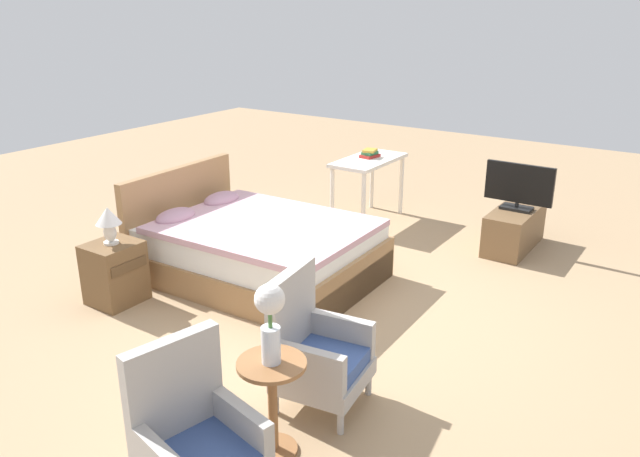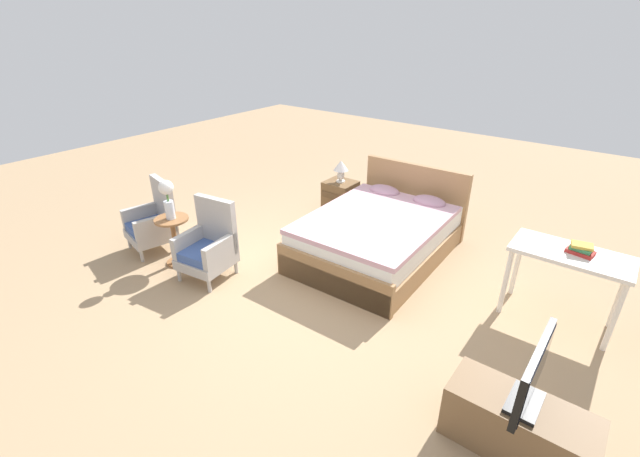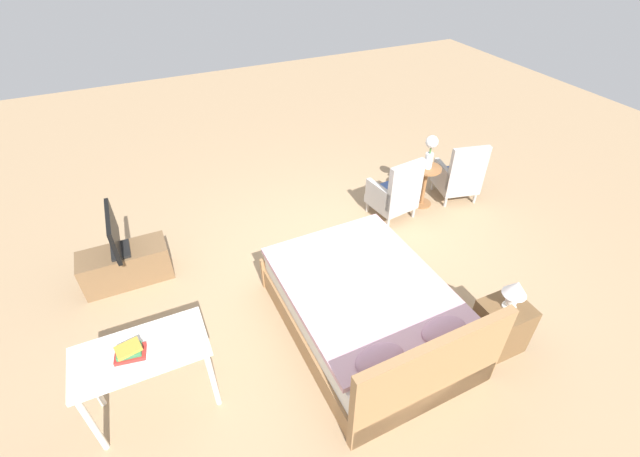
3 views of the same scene
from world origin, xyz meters
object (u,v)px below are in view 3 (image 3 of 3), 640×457
object	(u,v)px
tv_stand	(126,265)
tv_flatscreen	(114,233)
bed	(368,311)
armchair_by_window_right	(395,194)
side_table	(425,182)
flower_vase	(431,149)
armchair_by_window_left	(459,176)
vanity_desk	(143,359)
book_stack	(130,352)
nightstand	(501,326)
table_lamp	(515,291)

from	to	relation	value
tv_stand	tv_flatscreen	xyz separation A→B (m)	(0.00, -0.00, 0.47)
bed	armchair_by_window_right	bearing A→B (deg)	-129.71
side_table	tv_stand	world-z (taller)	side_table
flower_vase	tv_stand	size ratio (longest dim) A/B	0.50
bed	flower_vase	bearing A→B (deg)	-138.13
side_table	armchair_by_window_right	bearing A→B (deg)	8.15
armchair_by_window_left	bed	bearing A→B (deg)	33.60
flower_vase	vanity_desk	size ratio (longest dim) A/B	0.46
armchair_by_window_left	vanity_desk	world-z (taller)	armchair_by_window_left
vanity_desk	tv_stand	bearing A→B (deg)	-87.15
book_stack	nightstand	bearing A→B (deg)	167.39
tv_flatscreen	vanity_desk	size ratio (longest dim) A/B	0.69
armchair_by_window_left	table_lamp	xyz separation A→B (m)	(1.33, 2.31, 0.39)
bed	vanity_desk	xyz separation A→B (m)	(2.07, -0.05, 0.36)
side_table	flower_vase	distance (m)	0.52
nightstand	tv_stand	world-z (taller)	nightstand
armchair_by_window_left	side_table	distance (m)	0.55
nightstand	armchair_by_window_right	bearing A→B (deg)	-96.06
side_table	flower_vase	world-z (taller)	flower_vase
tv_stand	tv_flatscreen	bearing A→B (deg)	-0.62
tv_flatscreen	nightstand	bearing A→B (deg)	142.34
tv_stand	bed	bearing A→B (deg)	139.85
vanity_desk	tv_flatscreen	bearing A→B (deg)	-87.08
tv_stand	table_lamp	bearing A→B (deg)	142.31
bed	side_table	distance (m)	2.53
armchair_by_window_left	side_table	bearing A→B (deg)	-8.13
tv_flatscreen	book_stack	bearing A→B (deg)	90.92
armchair_by_window_right	tv_flatscreen	world-z (taller)	tv_flatscreen
bed	vanity_desk	distance (m)	2.10
armchair_by_window_right	table_lamp	xyz separation A→B (m)	(0.24, 2.30, 0.39)
tv_flatscreen	book_stack	xyz separation A→B (m)	(-0.03, 1.79, 0.12)
armchair_by_window_left	armchair_by_window_right	bearing A→B (deg)	0.05
bed	tv_flatscreen	size ratio (longest dim) A/B	3.00
armchair_by_window_left	table_lamp	world-z (taller)	armchair_by_window_left
bed	table_lamp	distance (m)	1.38
armchair_by_window_right	tv_stand	distance (m)	3.51
armchair_by_window_right	vanity_desk	xyz separation A→B (m)	(3.41, 1.56, 0.28)
flower_vase	vanity_desk	distance (m)	4.29
bed	side_table	xyz separation A→B (m)	(-1.89, -1.69, 0.08)
flower_vase	table_lamp	size ratio (longest dim) A/B	1.45
bed	tv_flatscreen	xyz separation A→B (m)	(2.16, -1.82, 0.40)
flower_vase	tv_flatscreen	world-z (taller)	flower_vase
bed	table_lamp	size ratio (longest dim) A/B	6.51
side_table	nightstand	size ratio (longest dim) A/B	1.11
armchair_by_window_right	side_table	size ratio (longest dim) A/B	1.51
table_lamp	tv_stand	bearing A→B (deg)	-37.69
bed	nightstand	xyz separation A→B (m)	(-1.09, 0.69, -0.02)
bed	nightstand	size ratio (longest dim) A/B	3.90
armchair_by_window_right	armchair_by_window_left	bearing A→B (deg)	-179.95
table_lamp	side_table	bearing A→B (deg)	-108.37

